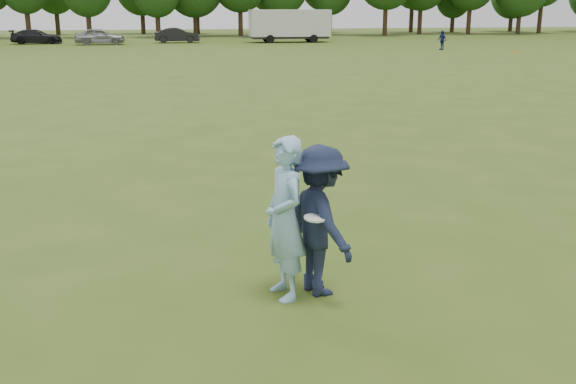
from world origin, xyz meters
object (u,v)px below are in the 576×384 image
Objects in this scene: car_d at (36,37)px; cargo_trailer at (290,24)px; car_f at (177,35)px; player_far_b at (442,40)px; thrower at (285,219)px; car_e at (100,36)px; defender at (320,221)px; field_cone at (515,51)px; player_far_d at (310,32)px.

car_d is 0.53× the size of cargo_trailer.
car_f is at bearing -94.05° from car_d.
player_far_b is 0.18× the size of cargo_trailer.
thrower reaches higher than car_e.
defender is 0.42× the size of car_e.
car_e is 37.39m from field_cone.
car_f is (-21.45, 15.21, -0.07)m from player_far_b.
defender is 63.34m from car_d.
car_f is 14.76× the size of field_cone.
player_far_d reaches higher than defender.
car_e reaches higher than field_cone.
thrower is 0.44× the size of car_d.
car_d is at bearing -130.60° from player_far_b.
defender is 59.83m from car_e.
defender reaches higher than car_f.
thrower is 63.29m from car_d.
defender reaches higher than car_e.
car_d is (-12.92, 61.95, -0.36)m from thrower.
car_d is at bearing -4.92° from defender.
car_d is (-13.39, 61.91, -0.29)m from defender.
thrower reaches higher than defender.
car_d is 6.62m from car_e.
car_d is 1.07× the size of car_f.
player_far_b is at bearing -53.88° from cargo_trailer.
player_far_b is at bearing 142.07° from thrower.
field_cone is at bearing -124.11° from car_f.
field_cone is at bearing -53.05° from cargo_trailer.
car_e reaches higher than car_f.
cargo_trailer is (11.17, -1.13, 1.05)m from car_f.
car_e is at bearing -177.04° from cargo_trailer.
car_e is 18.53m from cargo_trailer.
player_far_b is 17.46m from cargo_trailer.
cargo_trailer reaches higher than defender.
cargo_trailer reaches higher than field_cone.
cargo_trailer is (-10.27, 14.08, 0.98)m from player_far_b.
player_far_b is 5.32× the size of field_cone.
cargo_trailer reaches higher than car_f.
thrower is 0.45× the size of car_e.
cargo_trailer is (11.68, 60.39, 0.73)m from thrower.
player_far_d is at bearing -166.22° from player_far_b.
thrower is 48.88m from field_cone.
player_far_b reaches higher than field_cone.
thrower is at bearing 78.20° from defender.
player_far_d is at bearing -90.65° from car_f.
player_far_b is 0.36× the size of car_f.
car_f reaches higher than car_d.
field_cone is at bearing 22.80° from player_far_b.
car_d is (-26.67, 1.56, -0.30)m from player_far_d.
player_far_b is 31.61m from car_e.
defender is at bearing -41.34° from player_far_b.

